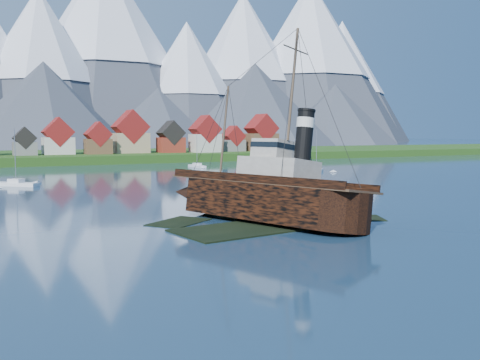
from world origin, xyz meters
name	(u,v)px	position (x,y,z in m)	size (l,w,h in m)	color
ground	(265,224)	(0.00, 0.00, 0.00)	(1400.00, 1400.00, 0.00)	navy
shoal	(269,223)	(1.78, 2.15, -0.35)	(31.71, 21.24, 1.14)	black
shore_bank	(58,160)	(0.00, 170.00, 0.00)	(600.00, 80.00, 3.20)	#234513
seawall	(74,165)	(0.00, 132.00, 0.00)	(600.00, 2.50, 2.00)	#3F3D38
mountains	(2,46)	(-0.79, 481.26, 89.34)	(965.00, 340.00, 205.00)	#2D333D
tugboat_wreck	(258,195)	(0.95, 3.61, 3.22)	(7.54, 32.48, 25.74)	black
sailboat_c	(16,185)	(-23.56, 64.44, 0.28)	(9.01, 8.22, 12.59)	white
sailboat_d	(316,171)	(55.23, 67.80, 0.29)	(8.32, 7.98, 12.59)	white
sailboat_e	(197,166)	(33.67, 103.68, 0.25)	(2.46, 9.75, 11.31)	white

